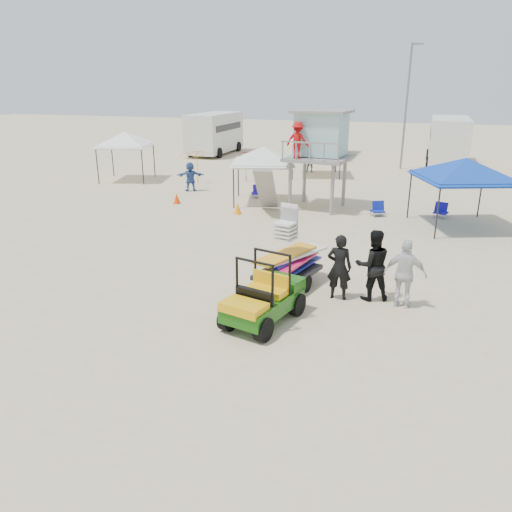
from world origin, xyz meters
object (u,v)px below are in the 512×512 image
(surf_trailer, at_px, (287,259))
(lifeguard_tower, at_px, (318,138))
(man_left, at_px, (339,267))
(canopy_blue, at_px, (466,162))
(utility_cart, at_px, (262,293))

(surf_trailer, relative_size, lifeguard_tower, 0.59)
(surf_trailer, height_order, man_left, surf_trailer)
(lifeguard_tower, height_order, canopy_blue, lifeguard_tower)
(lifeguard_tower, relative_size, canopy_blue, 1.02)
(lifeguard_tower, xyz_separation_m, canopy_blue, (6.22, -1.55, -0.56))
(surf_trailer, bearing_deg, man_left, -11.19)
(utility_cart, distance_m, canopy_blue, 11.93)
(surf_trailer, height_order, lifeguard_tower, lifeguard_tower)
(utility_cart, relative_size, lifeguard_tower, 0.56)
(surf_trailer, bearing_deg, lifeguard_tower, 97.15)
(utility_cart, xyz_separation_m, man_left, (1.52, 2.03, 0.12))
(utility_cart, height_order, canopy_blue, canopy_blue)
(man_left, relative_size, canopy_blue, 0.43)
(utility_cart, distance_m, man_left, 2.54)
(lifeguard_tower, bearing_deg, canopy_blue, -13.99)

